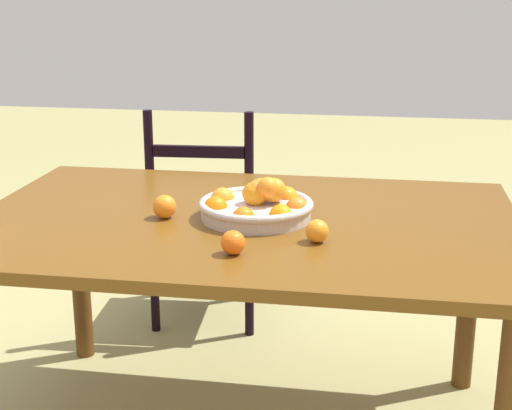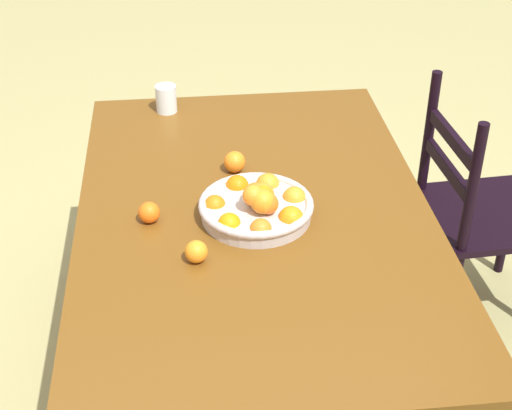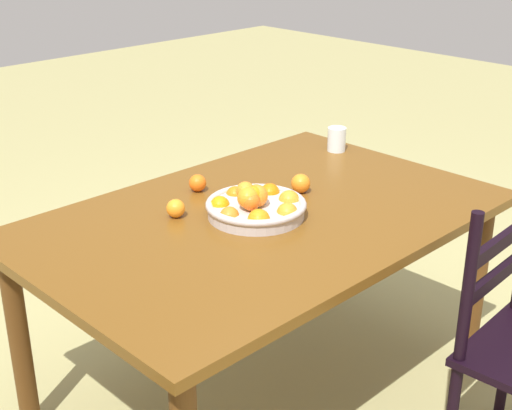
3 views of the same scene
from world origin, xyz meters
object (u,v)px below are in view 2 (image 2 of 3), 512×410
orange_loose_0 (149,212)px  fruit_bowl (257,205)px  dining_table (255,233)px  chair_near_window (480,215)px  orange_loose_2 (235,162)px  drinking_glass (166,99)px  orange_loose_1 (196,252)px

orange_loose_0 → fruit_bowl: bearing=87.9°
dining_table → fruit_bowl: size_ratio=4.75×
chair_near_window → orange_loose_2: chair_near_window is taller
dining_table → orange_loose_0: (0.03, -0.31, 0.12)m
drinking_glass → orange_loose_2: bearing=24.9°
fruit_bowl → drinking_glass: (-0.72, -0.25, 0.01)m
orange_loose_1 → drinking_glass: bearing=-175.6°
fruit_bowl → orange_loose_2: 0.27m
dining_table → drinking_glass: (-0.68, -0.25, 0.13)m
drinking_glass → orange_loose_0: bearing=-4.6°
orange_loose_0 → drinking_glass: (-0.70, 0.06, 0.02)m
drinking_glass → fruit_bowl: bearing=19.4°
dining_table → chair_near_window: (-0.31, 0.84, -0.21)m
orange_loose_1 → drinking_glass: (-0.90, -0.07, 0.02)m
drinking_glass → orange_loose_1: bearing=4.4°
dining_table → fruit_bowl: bearing=5.1°
orange_loose_0 → dining_table: bearing=94.9°
fruit_bowl → orange_loose_2: (-0.26, -0.04, -0.01)m
orange_loose_2 → drinking_glass: bearing=-155.1°
dining_table → fruit_bowl: 0.13m
orange_loose_1 → orange_loose_2: orange_loose_2 is taller
orange_loose_2 → drinking_glass: (-0.45, -0.21, 0.02)m
orange_loose_0 → orange_loose_1: size_ratio=1.01×
orange_loose_1 → drinking_glass: 0.91m
fruit_bowl → orange_loose_0: size_ratio=5.36×
fruit_bowl → dining_table: bearing=-174.9°
fruit_bowl → orange_loose_1: 0.26m
dining_table → orange_loose_2: size_ratio=23.11×
orange_loose_1 → orange_loose_2: 0.47m
fruit_bowl → orange_loose_0: 0.31m
chair_near_window → orange_loose_0: size_ratio=14.72×
orange_loose_0 → orange_loose_1: (0.20, 0.13, -0.00)m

